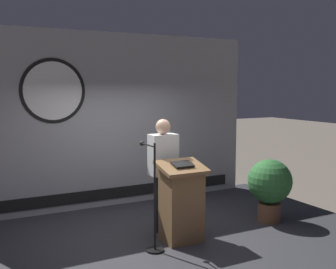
{
  "coord_description": "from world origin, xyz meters",
  "views": [
    {
      "loc": [
        -2.53,
        -5.19,
        2.44
      ],
      "look_at": [
        0.25,
        0.08,
        1.75
      ],
      "focal_mm": 44.74,
      "sensor_mm": 36.0,
      "label": 1
    }
  ],
  "objects_px": {
    "speaker_person": "(163,175)",
    "microphone_stand": "(153,213)",
    "potted_plant": "(270,184)",
    "podium": "(182,203)"
  },
  "relations": [
    {
      "from": "speaker_person",
      "to": "potted_plant",
      "type": "relative_size",
      "value": 1.67
    },
    {
      "from": "podium",
      "to": "potted_plant",
      "type": "bearing_deg",
      "value": 3.16
    },
    {
      "from": "speaker_person",
      "to": "microphone_stand",
      "type": "height_order",
      "value": "speaker_person"
    },
    {
      "from": "podium",
      "to": "microphone_stand",
      "type": "relative_size",
      "value": 0.79
    },
    {
      "from": "podium",
      "to": "microphone_stand",
      "type": "distance_m",
      "value": 0.49
    },
    {
      "from": "microphone_stand",
      "to": "speaker_person",
      "type": "bearing_deg",
      "value": 52.26
    },
    {
      "from": "microphone_stand",
      "to": "potted_plant",
      "type": "distance_m",
      "value": 2.15
    },
    {
      "from": "podium",
      "to": "microphone_stand",
      "type": "bearing_deg",
      "value": -168.88
    },
    {
      "from": "speaker_person",
      "to": "podium",
      "type": "bearing_deg",
      "value": -85.51
    },
    {
      "from": "podium",
      "to": "potted_plant",
      "type": "relative_size",
      "value": 1.13
    }
  ]
}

